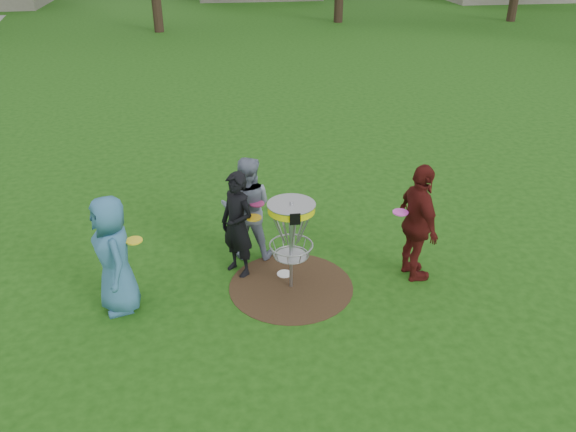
{
  "coord_description": "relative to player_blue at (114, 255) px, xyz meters",
  "views": [
    {
      "loc": [
        -1.03,
        -6.63,
        4.71
      ],
      "look_at": [
        0.0,
        0.3,
        1.0
      ],
      "focal_mm": 35.0,
      "sensor_mm": 36.0,
      "label": 1
    }
  ],
  "objects": [
    {
      "name": "ground",
      "position": [
        2.37,
        0.13,
        -0.83
      ],
      "size": [
        100.0,
        100.0,
        0.0
      ],
      "primitive_type": "plane",
      "color": "#19470F",
      "rests_on": "ground"
    },
    {
      "name": "dirt_patch",
      "position": [
        2.37,
        0.13,
        -0.83
      ],
      "size": [
        1.8,
        1.8,
        0.01
      ],
      "primitive_type": "cylinder",
      "color": "#47331E",
      "rests_on": "ground"
    },
    {
      "name": "player_blue",
      "position": [
        0.0,
        0.0,
        0.0
      ],
      "size": [
        0.76,
        0.94,
        1.67
      ],
      "primitive_type": "imported",
      "rotation": [
        0.0,
        0.0,
        -1.25
      ],
      "color": "teal",
      "rests_on": "ground"
    },
    {
      "name": "player_black",
      "position": [
        1.65,
        0.63,
        -0.03
      ],
      "size": [
        0.67,
        0.7,
        1.61
      ],
      "primitive_type": "imported",
      "rotation": [
        0.0,
        0.0,
        -0.89
      ],
      "color": "black",
      "rests_on": "ground"
    },
    {
      "name": "player_grey",
      "position": [
        1.84,
        1.11,
        -0.01
      ],
      "size": [
        0.9,
        0.76,
        1.65
      ],
      "primitive_type": "imported",
      "rotation": [
        0.0,
        0.0,
        2.96
      ],
      "color": "slate",
      "rests_on": "ground"
    },
    {
      "name": "player_maroon",
      "position": [
        4.19,
        0.14,
        0.06
      ],
      "size": [
        0.53,
        1.08,
        1.78
      ],
      "primitive_type": "imported",
      "rotation": [
        0.0,
        0.0,
        1.66
      ],
      "color": "#511412",
      "rests_on": "ground"
    },
    {
      "name": "disc_on_grass",
      "position": [
        2.31,
        0.45,
        -0.82
      ],
      "size": [
        0.22,
        0.22,
        0.02
      ],
      "primitive_type": "cylinder",
      "color": "white",
      "rests_on": "ground"
    },
    {
      "name": "disc_golf_basket",
      "position": [
        2.37,
        0.13,
        0.19
      ],
      "size": [
        0.66,
        0.67,
        1.38
      ],
      "color": "#9EA0A5",
      "rests_on": "ground"
    },
    {
      "name": "held_discs",
      "position": [
        2.01,
        0.37,
        0.2
      ],
      "size": [
        3.85,
        1.07,
        0.12
      ],
      "color": "yellow",
      "rests_on": "ground"
    }
  ]
}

